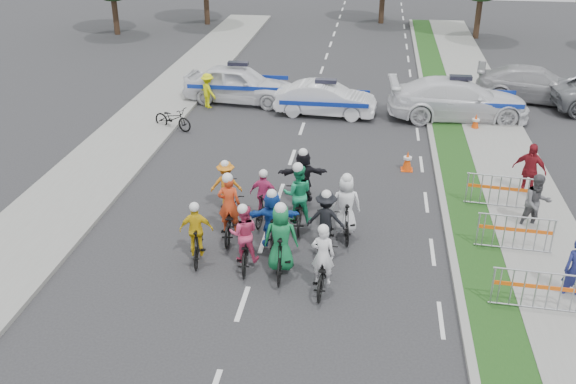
# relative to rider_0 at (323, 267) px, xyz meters

# --- Properties ---
(ground) EXTENTS (90.00, 90.00, 0.00)m
(ground) POSITION_rel_rider_0_xyz_m (-1.80, -0.92, -0.60)
(ground) COLOR #28282B
(ground) RESTS_ON ground
(curb_right) EXTENTS (0.20, 60.00, 0.12)m
(curb_right) POSITION_rel_rider_0_xyz_m (3.30, 4.08, -0.54)
(curb_right) COLOR gray
(curb_right) RESTS_ON ground
(grass_strip) EXTENTS (1.20, 60.00, 0.11)m
(grass_strip) POSITION_rel_rider_0_xyz_m (4.00, 4.08, -0.54)
(grass_strip) COLOR #194215
(grass_strip) RESTS_ON ground
(sidewalk_right) EXTENTS (2.40, 60.00, 0.13)m
(sidewalk_right) POSITION_rel_rider_0_xyz_m (5.80, 4.08, -0.53)
(sidewalk_right) COLOR gray
(sidewalk_right) RESTS_ON ground
(sidewalk_left) EXTENTS (3.00, 60.00, 0.13)m
(sidewalk_left) POSITION_rel_rider_0_xyz_m (-8.30, 4.08, -0.53)
(sidewalk_left) COLOR gray
(sidewalk_left) RESTS_ON ground
(rider_0) EXTENTS (0.69, 1.80, 1.81)m
(rider_0) POSITION_rel_rider_0_xyz_m (0.00, 0.00, 0.00)
(rider_0) COLOR black
(rider_0) RESTS_ON ground
(rider_1) EXTENTS (0.89, 1.97, 2.04)m
(rider_1) POSITION_rel_rider_0_xyz_m (-1.09, 0.52, 0.19)
(rider_1) COLOR black
(rider_1) RESTS_ON ground
(rider_2) EXTENTS (0.85, 1.84, 1.81)m
(rider_2) POSITION_rel_rider_0_xyz_m (-2.08, 0.77, 0.07)
(rider_2) COLOR black
(rider_2) RESTS_ON ground
(rider_3) EXTENTS (0.91, 1.70, 1.73)m
(rider_3) POSITION_rel_rider_0_xyz_m (-3.34, 0.84, 0.07)
(rider_3) COLOR black
(rider_3) RESTS_ON ground
(rider_4) EXTENTS (1.04, 1.82, 1.82)m
(rider_4) POSITION_rel_rider_0_xyz_m (-0.08, 1.82, 0.11)
(rider_4) COLOR black
(rider_4) RESTS_ON ground
(rider_5) EXTENTS (1.52, 1.80, 1.84)m
(rider_5) POSITION_rel_rider_0_xyz_m (-1.48, 1.63, 0.18)
(rider_5) COLOR black
(rider_5) RESTS_ON ground
(rider_6) EXTENTS (0.81, 1.99, 1.99)m
(rider_6) POSITION_rel_rider_0_xyz_m (-2.77, 2.17, 0.05)
(rider_6) COLOR black
(rider_6) RESTS_ON ground
(rider_7) EXTENTS (0.89, 1.92, 1.96)m
(rider_7) POSITION_rel_rider_0_xyz_m (0.40, 2.64, 0.16)
(rider_7) COLOR black
(rider_7) RESTS_ON ground
(rider_8) EXTENTS (0.93, 2.05, 2.02)m
(rider_8) POSITION_rel_rider_0_xyz_m (-0.98, 3.04, 0.15)
(rider_8) COLOR black
(rider_8) RESTS_ON ground
(rider_9) EXTENTS (0.89, 1.66, 1.70)m
(rider_9) POSITION_rel_rider_0_xyz_m (-1.97, 3.17, 0.06)
(rider_9) COLOR black
(rider_9) RESTS_ON ground
(rider_10) EXTENTS (1.00, 1.72, 1.69)m
(rider_10) POSITION_rel_rider_0_xyz_m (-3.20, 3.69, 0.06)
(rider_10) COLOR black
(rider_10) RESTS_ON ground
(rider_11) EXTENTS (1.57, 1.87, 1.90)m
(rider_11) POSITION_rel_rider_0_xyz_m (-0.99, 4.40, 0.20)
(rider_11) COLOR black
(rider_11) RESTS_ON ground
(police_car_0) EXTENTS (5.09, 2.49, 1.67)m
(police_car_0) POSITION_rel_rider_0_xyz_m (-5.02, 14.19, 0.24)
(police_car_0) COLOR white
(police_car_0) RESTS_ON ground
(police_car_1) EXTENTS (4.33, 1.78, 1.40)m
(police_car_1) POSITION_rel_rider_0_xyz_m (-1.02, 12.93, 0.10)
(police_car_1) COLOR white
(police_car_1) RESTS_ON ground
(police_car_2) EXTENTS (5.94, 2.76, 1.68)m
(police_car_2) POSITION_rel_rider_0_xyz_m (4.48, 13.22, 0.24)
(police_car_2) COLOR white
(police_car_2) RESTS_ON ground
(civilian_sedan) EXTENTS (5.49, 2.96, 1.51)m
(civilian_sedan) POSITION_rel_rider_0_xyz_m (8.18, 16.16, 0.16)
(civilian_sedan) COLOR #A6A5AA
(civilian_sedan) RESTS_ON ground
(spectator_0) EXTENTS (0.61, 0.40, 1.64)m
(spectator_0) POSITION_rel_rider_0_xyz_m (5.90, 0.31, 0.22)
(spectator_0) COLOR navy
(spectator_0) RESTS_ON ground
(spectator_1) EXTENTS (0.96, 0.83, 1.71)m
(spectator_1) POSITION_rel_rider_0_xyz_m (5.69, 3.72, 0.25)
(spectator_1) COLOR #515055
(spectator_1) RESTS_ON ground
(spectator_2) EXTENTS (1.13, 0.87, 1.79)m
(spectator_2) POSITION_rel_rider_0_xyz_m (5.91, 5.94, 0.30)
(spectator_2) COLOR maroon
(spectator_2) RESTS_ON ground
(marshal_hiviz) EXTENTS (1.11, 1.08, 1.52)m
(marshal_hiviz) POSITION_rel_rider_0_xyz_m (-6.20, 13.22, 0.16)
(marshal_hiviz) COLOR #DDE20B
(marshal_hiviz) RESTS_ON ground
(barrier_0) EXTENTS (2.03, 0.62, 1.12)m
(barrier_0) POSITION_rel_rider_0_xyz_m (4.90, -0.34, -0.04)
(barrier_0) COLOR #A5A8AD
(barrier_0) RESTS_ON ground
(barrier_1) EXTENTS (2.03, 0.65, 1.12)m
(barrier_1) POSITION_rel_rider_0_xyz_m (4.90, 2.32, -0.04)
(barrier_1) COLOR #A5A8AD
(barrier_1) RESTS_ON ground
(barrier_2) EXTENTS (2.04, 0.72, 1.12)m
(barrier_2) POSITION_rel_rider_0_xyz_m (4.90, 4.89, -0.04)
(barrier_2) COLOR #A5A8AD
(barrier_2) RESTS_ON ground
(cone_0) EXTENTS (0.40, 0.40, 0.70)m
(cone_0) POSITION_rel_rider_0_xyz_m (2.26, 7.50, -0.26)
(cone_0) COLOR #F24C0C
(cone_0) RESTS_ON ground
(cone_1) EXTENTS (0.40, 0.40, 0.70)m
(cone_1) POSITION_rel_rider_0_xyz_m (5.07, 11.81, -0.26)
(cone_1) COLOR #F24C0C
(cone_1) RESTS_ON ground
(parked_bike) EXTENTS (1.87, 1.21, 0.93)m
(parked_bike) POSITION_rel_rider_0_xyz_m (-6.91, 10.31, -0.14)
(parked_bike) COLOR black
(parked_bike) RESTS_ON ground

